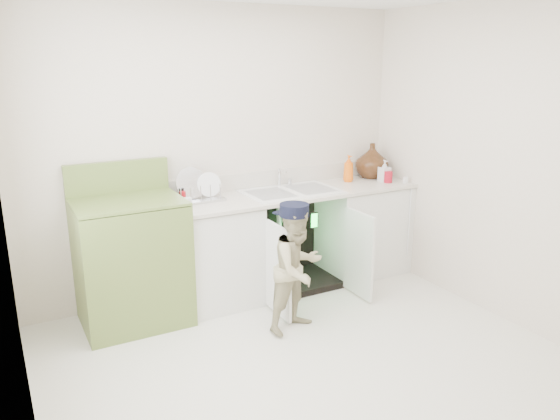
# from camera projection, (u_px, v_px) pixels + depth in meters

# --- Properties ---
(ground) EXTENTS (3.50, 3.50, 0.00)m
(ground) POSITION_uv_depth(u_px,v_px,m) (307.00, 360.00, 3.85)
(ground) COLOR beige
(ground) RESTS_ON ground
(room_shell) EXTENTS (6.00, 5.50, 1.26)m
(room_shell) POSITION_uv_depth(u_px,v_px,m) (309.00, 188.00, 3.51)
(room_shell) COLOR beige
(room_shell) RESTS_ON ground
(counter_run) EXTENTS (2.44, 1.02, 1.24)m
(counter_run) POSITION_uv_depth(u_px,v_px,m) (294.00, 236.00, 5.01)
(counter_run) COLOR white
(counter_run) RESTS_ON ground
(avocado_stove) EXTENTS (0.81, 0.65, 1.26)m
(avocado_stove) POSITION_uv_depth(u_px,v_px,m) (132.00, 260.00, 4.29)
(avocado_stove) COLOR #5C7232
(avocado_stove) RESTS_ON ground
(repair_worker) EXTENTS (0.72, 0.67, 1.01)m
(repair_worker) POSITION_uv_depth(u_px,v_px,m) (298.00, 267.00, 4.17)
(repair_worker) COLOR tan
(repair_worker) RESTS_ON ground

